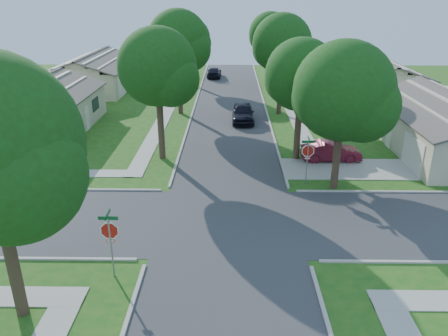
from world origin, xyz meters
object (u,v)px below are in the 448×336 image
(house_nw_far, at_px, (95,76))
(house_nw_near, at_px, (36,114))
(house_ne_near, at_px, (448,130))
(car_curb_east, at_px, (243,112))
(tree_w_near, at_px, (158,71))
(house_ne_far, at_px, (374,82))
(tree_ne_corner, at_px, (344,96))
(car_driveway, at_px, (331,151))
(tree_w_far, at_px, (191,39))
(stop_sign_sw, at_px, (110,233))
(tree_e_mid, at_px, (283,46))
(tree_e_far, at_px, (270,35))
(car_curb_west, at_px, (214,72))
(tree_e_near, at_px, (302,78))
(tree_w_mid, at_px, (179,44))
(stop_sign_ne, at_px, (308,153))

(house_nw_far, bearing_deg, house_nw_near, -90.00)
(house_ne_near, relative_size, car_curb_east, 2.81)
(tree_w_near, distance_m, house_ne_far, 29.10)
(tree_w_near, distance_m, tree_ne_corner, 12.02)
(house_ne_near, relative_size, house_ne_far, 1.00)
(car_curb_east, bearing_deg, house_ne_far, 36.01)
(house_nw_near, bearing_deg, car_driveway, -15.29)
(house_ne_far, bearing_deg, tree_w_far, 166.36)
(house_ne_near, bearing_deg, stop_sign_sw, -142.82)
(tree_e_mid, relative_size, car_driveway, 2.26)
(car_driveway, bearing_deg, tree_ne_corner, 169.47)
(tree_e_far, bearing_deg, car_curb_east, -102.76)
(stop_sign_sw, relative_size, car_driveway, 0.73)
(tree_ne_corner, bearing_deg, car_curb_east, 110.09)
(car_curb_east, bearing_deg, tree_e_far, 77.42)
(car_curb_east, bearing_deg, car_curb_west, 99.18)
(tree_ne_corner, bearing_deg, tree_w_far, 110.28)
(tree_w_near, bearing_deg, tree_e_near, -0.00)
(tree_w_near, relative_size, tree_w_mid, 0.94)
(tree_w_far, height_order, car_driveway, tree_w_far)
(tree_w_mid, xyz_separation_m, house_nw_far, (-11.35, 10.99, -4.97))
(house_ne_near, bearing_deg, tree_w_mid, 154.12)
(tree_e_far, height_order, car_driveway, tree_e_far)
(tree_ne_corner, bearing_deg, house_ne_near, 35.18)
(house_ne_near, bearing_deg, car_curb_west, 122.42)
(stop_sign_ne, distance_m, tree_w_mid, 19.31)
(stop_sign_sw, distance_m, tree_e_far, 40.04)
(stop_sign_sw, relative_size, tree_ne_corner, 0.34)
(tree_e_mid, bearing_deg, tree_w_mid, 180.00)
(stop_sign_ne, xyz_separation_m, tree_e_mid, (0.06, 16.31, 4.22))
(car_driveway, bearing_deg, house_ne_near, -77.49)
(stop_sign_ne, relative_size, house_nw_far, 0.22)
(tree_e_near, bearing_deg, house_ne_near, 10.04)
(tree_w_far, xyz_separation_m, car_curb_west, (2.48, 5.59, -4.85))
(stop_sign_ne, bearing_deg, house_ne_near, 29.14)
(tree_w_far, height_order, house_ne_near, tree_w_far)
(stop_sign_sw, xyz_separation_m, tree_ne_corner, (11.06, 8.91, 3.56))
(stop_sign_sw, height_order, house_nw_near, house_nw_near)
(house_ne_near, height_order, house_nw_near, same)
(stop_sign_ne, height_order, tree_e_near, tree_e_near)
(stop_sign_ne, relative_size, tree_w_mid, 0.31)
(tree_e_near, bearing_deg, tree_e_far, 90.00)
(tree_w_mid, bearing_deg, tree_w_near, -90.02)
(tree_e_mid, distance_m, car_curb_west, 20.61)
(car_driveway, xyz_separation_m, car_curb_east, (-5.84, 9.61, 0.15))
(tree_w_near, bearing_deg, tree_e_far, 69.40)
(house_ne_far, distance_m, car_curb_east, 18.26)
(stop_sign_ne, bearing_deg, tree_e_near, 89.32)
(tree_e_mid, distance_m, house_ne_far, 14.58)
(tree_w_mid, bearing_deg, tree_e_near, -51.95)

